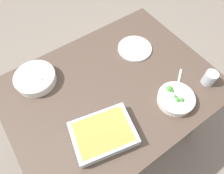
{
  "coord_description": "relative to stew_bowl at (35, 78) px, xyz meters",
  "views": [
    {
      "loc": [
        -0.35,
        -0.5,
        1.73
      ],
      "look_at": [
        0.0,
        0.0,
        0.74
      ],
      "focal_mm": 32.29,
      "sensor_mm": 36.0,
      "label": 1
    }
  ],
  "objects": [
    {
      "name": "spoon_by_stew",
      "position": [
        0.04,
        -0.02,
        -0.03
      ],
      "size": [
        0.16,
        0.11,
        0.01
      ],
      "color": "silver",
      "rests_on": "dining_table"
    },
    {
      "name": "broccoli_bowl",
      "position": [
        0.57,
        -0.56,
        -0.0
      ],
      "size": [
        0.2,
        0.2,
        0.07
      ],
      "color": "silver",
      "rests_on": "dining_table"
    },
    {
      "name": "ground_plane",
      "position": [
        0.34,
        -0.29,
        -0.77
      ],
      "size": [
        6.0,
        6.0,
        0.0
      ],
      "primitive_type": "plane",
      "color": "slate"
    },
    {
      "name": "side_plate",
      "position": [
        0.63,
        -0.13,
        -0.03
      ],
      "size": [
        0.22,
        0.22,
        0.01
      ],
      "primitive_type": "cylinder",
      "color": "white",
      "rests_on": "dining_table"
    },
    {
      "name": "drink_cup",
      "position": [
        0.82,
        -0.58,
        0.01
      ],
      "size": [
        0.07,
        0.07,
        0.08
      ],
      "color": "#B2BCC6",
      "rests_on": "dining_table"
    },
    {
      "name": "dining_table",
      "position": [
        0.34,
        -0.29,
        -0.12
      ],
      "size": [
        1.2,
        0.9,
        0.74
      ],
      "color": "#4C3D33",
      "rests_on": "ground_plane"
    },
    {
      "name": "baking_dish",
      "position": [
        0.14,
        -0.5,
        0.0
      ],
      "size": [
        0.34,
        0.28,
        0.06
      ],
      "color": "silver",
      "rests_on": "dining_table"
    },
    {
      "name": "spoon_by_broccoli",
      "position": [
        0.66,
        -0.49,
        -0.03
      ],
      "size": [
        0.15,
        0.12,
        0.01
      ],
      "color": "silver",
      "rests_on": "dining_table"
    },
    {
      "name": "stew_bowl",
      "position": [
        0.0,
        0.0,
        0.0
      ],
      "size": [
        0.24,
        0.24,
        0.06
      ],
      "color": "silver",
      "rests_on": "dining_table"
    }
  ]
}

